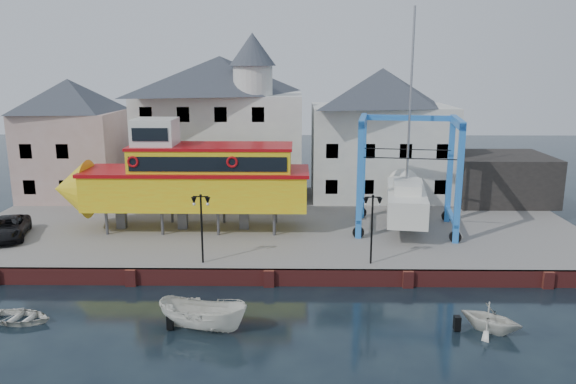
{
  "coord_description": "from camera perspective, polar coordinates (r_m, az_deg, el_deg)",
  "views": [
    {
      "loc": [
        1.54,
        -30.4,
        12.62
      ],
      "look_at": [
        1.0,
        7.0,
        4.0
      ],
      "focal_mm": 35.0,
      "sensor_mm": 36.0,
      "label": 1
    }
  ],
  "objects": [
    {
      "name": "motorboat_c",
      "position": [
        29.54,
        19.81,
        -13.14
      ],
      "size": [
        3.84,
        3.76,
        1.54
      ],
      "primitive_type": "imported",
      "rotation": [
        0.0,
        0.0,
        0.93
      ],
      "color": "silver",
      "rests_on": "ground"
    },
    {
      "name": "building_white_right",
      "position": [
        50.32,
        9.4,
        5.93
      ],
      "size": [
        12.0,
        8.0,
        11.2
      ],
      "color": "silver",
      "rests_on": "hardstanding"
    },
    {
      "name": "motorboat_d",
      "position": [
        31.8,
        -25.63,
        -11.77
      ],
      "size": [
        3.64,
        2.84,
        0.69
      ],
      "primitive_type": "imported",
      "rotation": [
        0.0,
        0.0,
        1.43
      ],
      "color": "silver",
      "rests_on": "ground"
    },
    {
      "name": "shed_dark",
      "position": [
        51.42,
        20.66,
        1.35
      ],
      "size": [
        8.0,
        7.0,
        4.0
      ],
      "primitive_type": "cube",
      "color": "black",
      "rests_on": "hardstanding"
    },
    {
      "name": "quay_wall",
      "position": [
        32.86,
        -1.94,
        -8.67
      ],
      "size": [
        44.0,
        0.47,
        1.0
      ],
      "color": "maroon",
      "rests_on": "ground"
    },
    {
      "name": "motorboat_a",
      "position": [
        28.29,
        -8.59,
        -13.68
      ],
      "size": [
        4.83,
        2.82,
        1.76
      ],
      "primitive_type": "imported",
      "rotation": [
        0.0,
        0.0,
        1.31
      ],
      "color": "silver",
      "rests_on": "ground"
    },
    {
      "name": "ground",
      "position": [
        32.95,
        -1.94,
        -9.55
      ],
      "size": [
        140.0,
        140.0,
        0.0
      ],
      "primitive_type": "plane",
      "color": "black",
      "rests_on": "ground"
    },
    {
      "name": "hardstanding",
      "position": [
        43.17,
        -1.25,
        -3.33
      ],
      "size": [
        44.0,
        22.0,
        1.0
      ],
      "primitive_type": "cube",
      "color": "#6B645D",
      "rests_on": "ground"
    },
    {
      "name": "travel_lift",
      "position": [
        41.42,
        11.87,
        0.05
      ],
      "size": [
        7.93,
        10.43,
        15.35
      ],
      "rotation": [
        0.0,
        0.0,
        -0.15
      ],
      "color": "blue",
      "rests_on": "hardstanding"
    },
    {
      "name": "building_pink",
      "position": [
        52.59,
        -21.08,
        5.05
      ],
      "size": [
        8.0,
        7.0,
        10.3
      ],
      "color": "tan",
      "rests_on": "hardstanding"
    },
    {
      "name": "lamp_post_right",
      "position": [
        33.01,
        8.57,
        -2.0
      ],
      "size": [
        1.12,
        0.32,
        4.2
      ],
      "color": "black",
      "rests_on": "hardstanding"
    },
    {
      "name": "lamp_post_left",
      "position": [
        33.18,
        -8.82,
        -1.93
      ],
      "size": [
        1.12,
        0.32,
        4.2
      ],
      "color": "black",
      "rests_on": "hardstanding"
    },
    {
      "name": "building_white_main",
      "position": [
        49.49,
        -6.67,
        6.77
      ],
      "size": [
        14.0,
        8.3,
        14.0
      ],
      "color": "silver",
      "rests_on": "hardstanding"
    },
    {
      "name": "van",
      "position": [
        42.57,
        -26.6,
        -3.28
      ],
      "size": [
        3.71,
        5.57,
        1.42
      ],
      "primitive_type": "imported",
      "rotation": [
        0.0,
        0.0,
        0.29
      ],
      "color": "black",
      "rests_on": "hardstanding"
    },
    {
      "name": "tour_boat",
      "position": [
        40.28,
        -10.75,
        1.43
      ],
      "size": [
        18.09,
        4.42,
        7.87
      ],
      "rotation": [
        0.0,
        0.0,
        -0.0
      ],
      "color": "#59595E",
      "rests_on": "hardstanding"
    }
  ]
}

